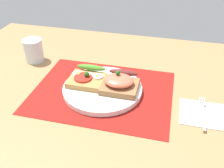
# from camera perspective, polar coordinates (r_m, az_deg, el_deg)

# --- Properties ---
(ground_plane) EXTENTS (1.20, 0.90, 0.03)m
(ground_plane) POSITION_cam_1_polar(r_m,az_deg,el_deg) (0.79, -2.12, -2.69)
(ground_plane) COLOR #A5794C
(placemat) EXTENTS (0.42, 0.32, 0.00)m
(placemat) POSITION_cam_1_polar(r_m,az_deg,el_deg) (0.78, -2.14, -1.66)
(placemat) COLOR maroon
(placemat) RESTS_ON ground_plane
(plate) EXTENTS (0.24, 0.24, 0.02)m
(plate) POSITION_cam_1_polar(r_m,az_deg,el_deg) (0.77, -2.16, -1.10)
(plate) COLOR white
(plate) RESTS_ON placemat
(sandwich_egg_tomato) EXTENTS (0.11, 0.11, 0.04)m
(sandwich_egg_tomato) POSITION_cam_1_polar(r_m,az_deg,el_deg) (0.79, -5.63, 1.43)
(sandwich_egg_tomato) COLOR #B48245
(sandwich_egg_tomato) RESTS_ON plate
(sandwich_salmon) EXTENTS (0.11, 0.11, 0.06)m
(sandwich_salmon) POSITION_cam_1_polar(r_m,az_deg,el_deg) (0.75, 1.75, 0.38)
(sandwich_salmon) COLOR #946740
(sandwich_salmon) RESTS_ON plate
(napkin) EXTENTS (0.12, 0.11, 0.01)m
(napkin) POSITION_cam_1_polar(r_m,az_deg,el_deg) (0.74, 19.64, -6.27)
(napkin) COLOR white
(napkin) RESTS_ON ground_plane
(fork) EXTENTS (0.02, 0.14, 0.00)m
(fork) POSITION_cam_1_polar(r_m,az_deg,el_deg) (0.74, 19.83, -5.90)
(fork) COLOR #B7B7BC
(fork) RESTS_ON napkin
(drinking_glass) EXTENTS (0.07, 0.07, 0.08)m
(drinking_glass) POSITION_cam_1_polar(r_m,az_deg,el_deg) (0.97, -17.27, 7.25)
(drinking_glass) COLOR silver
(drinking_glass) RESTS_ON ground_plane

